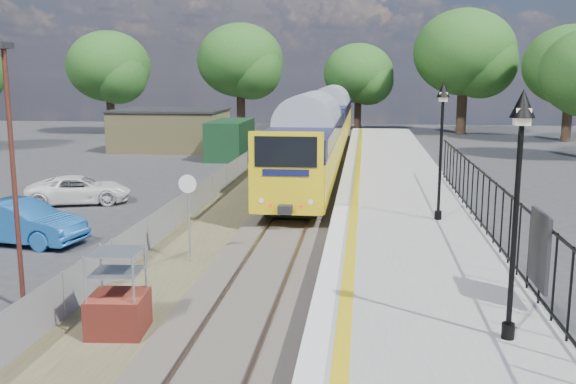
% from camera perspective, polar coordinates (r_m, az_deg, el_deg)
% --- Properties ---
extents(ground, '(120.00, 120.00, 0.00)m').
position_cam_1_polar(ground, '(16.91, -3.05, -9.46)').
color(ground, '#2D2D30').
rests_on(ground, ground).
extents(track_bed, '(5.90, 80.00, 0.29)m').
position_cam_1_polar(track_bed, '(26.16, -0.45, -2.06)').
color(track_bed, '#473F38').
rests_on(track_bed, ground).
extents(platform, '(5.00, 70.00, 0.90)m').
position_cam_1_polar(platform, '(24.29, 10.05, -2.33)').
color(platform, gray).
rests_on(platform, ground).
extents(platform_edge, '(0.90, 70.00, 0.01)m').
position_cam_1_polar(platform_edge, '(24.16, 5.19, -1.18)').
color(platform_edge, silver).
rests_on(platform_edge, platform).
extents(victorian_lamp_south, '(0.44, 0.44, 4.60)m').
position_cam_1_polar(victorian_lamp_south, '(12.07, 19.88, 2.90)').
color(victorian_lamp_south, black).
rests_on(victorian_lamp_south, platform).
extents(victorian_lamp_north, '(0.44, 0.44, 4.60)m').
position_cam_1_polar(victorian_lamp_north, '(21.86, 13.55, 6.34)').
color(victorian_lamp_north, black).
rests_on(victorian_lamp_north, platform).
extents(palisade_fence, '(0.12, 26.00, 2.00)m').
position_cam_1_polar(palisade_fence, '(18.71, 18.33, -2.18)').
color(palisade_fence, black).
rests_on(palisade_fence, platform).
extents(wire_fence, '(0.06, 52.00, 1.20)m').
position_cam_1_polar(wire_fence, '(28.99, -7.19, 0.12)').
color(wire_fence, '#999EA3').
rests_on(wire_fence, ground).
extents(outbuilding, '(10.80, 10.10, 3.12)m').
position_cam_1_polar(outbuilding, '(49.01, -9.45, 5.34)').
color(outbuilding, '#938853').
rests_on(outbuilding, ground).
extents(tree_line, '(56.80, 43.80, 11.88)m').
position_cam_1_polar(tree_line, '(57.69, 5.58, 11.24)').
color(tree_line, '#332319').
rests_on(tree_line, ground).
extents(train, '(2.82, 40.83, 3.51)m').
position_cam_1_polar(train, '(43.15, 3.15, 5.89)').
color(train, gold).
rests_on(train, ground).
extents(brick_plinth, '(1.32, 1.32, 1.97)m').
position_cam_1_polar(brick_plinth, '(14.87, -14.92, -8.79)').
color(brick_plinth, maroon).
rests_on(brick_plinth, ground).
extents(speed_sign, '(0.56, 0.11, 2.78)m').
position_cam_1_polar(speed_sign, '(19.67, -8.85, -1.02)').
color(speed_sign, '#999EA3').
rests_on(speed_sign, ground).
extents(carpark_lamp, '(0.25, 0.50, 6.48)m').
position_cam_1_polar(carpark_lamp, '(16.63, -23.30, 2.59)').
color(carpark_lamp, '#482118').
rests_on(carpark_lamp, ground).
extents(car_blue, '(4.79, 2.37, 1.51)m').
position_cam_1_polar(car_blue, '(23.83, -22.74, -2.49)').
color(car_blue, '#185095').
rests_on(car_blue, ground).
extents(car_yellow, '(4.12, 2.45, 1.12)m').
position_cam_1_polar(car_yellow, '(24.98, -23.34, -2.43)').
color(car_yellow, gold).
rests_on(car_yellow, ground).
extents(car_white, '(4.94, 3.38, 1.26)m').
position_cam_1_polar(car_white, '(30.32, -18.07, 0.19)').
color(car_white, white).
rests_on(car_white, ground).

